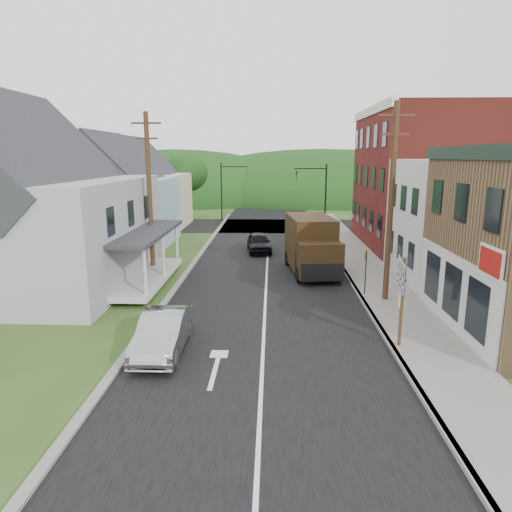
# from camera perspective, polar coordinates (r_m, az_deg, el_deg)

# --- Properties ---
(ground) EXTENTS (120.00, 120.00, 0.00)m
(ground) POSITION_cam_1_polar(r_m,az_deg,el_deg) (18.38, 1.02, -8.91)
(ground) COLOR #2D4719
(ground) RESTS_ON ground
(road) EXTENTS (9.00, 90.00, 0.02)m
(road) POSITION_cam_1_polar(r_m,az_deg,el_deg) (27.94, 1.39, -1.43)
(road) COLOR black
(road) RESTS_ON ground
(cross_road) EXTENTS (60.00, 9.00, 0.02)m
(cross_road) POSITION_cam_1_polar(r_m,az_deg,el_deg) (44.63, 1.64, 3.80)
(cross_road) COLOR black
(cross_road) RESTS_ON ground
(sidewalk_right) EXTENTS (2.80, 55.00, 0.15)m
(sidewalk_right) POSITION_cam_1_polar(r_m,az_deg,el_deg) (26.58, 14.17, -2.37)
(sidewalk_right) COLOR slate
(sidewalk_right) RESTS_ON ground
(curb_right) EXTENTS (0.20, 55.00, 0.15)m
(curb_right) POSITION_cam_1_polar(r_m,az_deg,el_deg) (26.33, 11.30, -2.37)
(curb_right) COLOR slate
(curb_right) RESTS_ON ground
(curb_left) EXTENTS (0.30, 55.00, 0.12)m
(curb_left) POSITION_cam_1_polar(r_m,az_deg,el_deg) (26.44, -8.80, -2.24)
(curb_left) COLOR slate
(curb_left) RESTS_ON ground
(storefront_white) EXTENTS (8.00, 7.00, 6.50)m
(storefront_white) POSITION_cam_1_polar(r_m,az_deg,el_deg) (27.19, 25.97, 3.90)
(storefront_white) COLOR silver
(storefront_white) RESTS_ON ground
(storefront_red) EXTENTS (8.00, 12.00, 10.00)m
(storefront_red) POSITION_cam_1_polar(r_m,az_deg,el_deg) (35.90, 20.15, 8.98)
(storefront_red) COLOR maroon
(storefront_red) RESTS_ON ground
(house_gray) EXTENTS (10.20, 12.24, 8.35)m
(house_gray) POSITION_cam_1_polar(r_m,az_deg,el_deg) (26.29, -25.98, 5.82)
(house_gray) COLOR #97999C
(house_gray) RESTS_ON ground
(house_blue) EXTENTS (7.14, 8.16, 7.28)m
(house_blue) POSITION_cam_1_polar(r_m,az_deg,el_deg) (36.06, -16.35, 7.16)
(house_blue) COLOR #93B5C8
(house_blue) RESTS_ON ground
(house_cream) EXTENTS (7.14, 8.16, 7.28)m
(house_cream) POSITION_cam_1_polar(r_m,az_deg,el_deg) (44.80, -13.37, 8.25)
(house_cream) COLOR beige
(house_cream) RESTS_ON ground
(utility_pole_right) EXTENTS (1.60, 0.26, 9.00)m
(utility_pole_right) POSITION_cam_1_polar(r_m,az_deg,el_deg) (21.39, 16.52, 6.47)
(utility_pole_right) COLOR #472D19
(utility_pole_right) RESTS_ON ground
(utility_pole_left) EXTENTS (1.60, 0.26, 9.00)m
(utility_pole_left) POSITION_cam_1_polar(r_m,az_deg,el_deg) (26.10, -13.16, 7.63)
(utility_pole_left) COLOR #472D19
(utility_pole_left) RESTS_ON ground
(traffic_signal_right) EXTENTS (2.87, 0.20, 6.00)m
(traffic_signal_right) POSITION_cam_1_polar(r_m,az_deg,el_deg) (40.93, 7.73, 8.20)
(traffic_signal_right) COLOR black
(traffic_signal_right) RESTS_ON ground
(traffic_signal_left) EXTENTS (2.87, 0.20, 6.00)m
(traffic_signal_left) POSITION_cam_1_polar(r_m,az_deg,el_deg) (47.93, -3.52, 8.89)
(traffic_signal_left) COLOR black
(traffic_signal_left) RESTS_ON ground
(tree_left_b) EXTENTS (4.80, 4.80, 6.94)m
(tree_left_b) POSITION_cam_1_polar(r_m,az_deg,el_deg) (33.91, -28.92, 7.85)
(tree_left_b) COLOR #382616
(tree_left_b) RESTS_ON ground
(tree_left_c) EXTENTS (5.80, 5.80, 8.41)m
(tree_left_c) POSITION_cam_1_polar(r_m,az_deg,el_deg) (41.84, -25.86, 10.18)
(tree_left_c) COLOR #382616
(tree_left_c) RESTS_ON ground
(tree_left_d) EXTENTS (4.80, 4.80, 6.94)m
(tree_left_d) POSITION_cam_1_polar(r_m,az_deg,el_deg) (50.02, -8.82, 10.21)
(tree_left_d) COLOR #382616
(tree_left_d) RESTS_ON ground
(forested_ridge) EXTENTS (90.00, 30.00, 16.00)m
(forested_ridge) POSITION_cam_1_polar(r_m,az_deg,el_deg) (72.43, 1.80, 7.12)
(forested_ridge) COLOR black
(forested_ridge) RESTS_ON ground
(silver_sedan) EXTENTS (1.53, 4.23, 1.39)m
(silver_sedan) POSITION_cam_1_polar(r_m,az_deg,el_deg) (16.31, -11.54, -9.40)
(silver_sedan) COLOR #9D9DA2
(silver_sedan) RESTS_ON ground
(dark_sedan) EXTENTS (1.99, 4.08, 1.34)m
(dark_sedan) POSITION_cam_1_polar(r_m,az_deg,el_deg) (32.32, 0.37, 1.69)
(dark_sedan) COLOR black
(dark_sedan) RESTS_ON ground
(delivery_van) EXTENTS (2.98, 6.02, 3.24)m
(delivery_van) POSITION_cam_1_polar(r_m,az_deg,el_deg) (26.49, 6.97, 1.34)
(delivery_van) COLOR black
(delivery_van) RESTS_ON ground
(route_sign_cluster) EXTENTS (0.32, 1.80, 3.16)m
(route_sign_cluster) POSITION_cam_1_polar(r_m,az_deg,el_deg) (16.50, 17.72, -3.96)
(route_sign_cluster) COLOR #472D19
(route_sign_cluster) RESTS_ON sidewalk_right
(warning_sign) EXTENTS (0.24, 0.59, 2.27)m
(warning_sign) POSITION_cam_1_polar(r_m,az_deg,el_deg) (22.43, 13.54, -1.04)
(warning_sign) COLOR black
(warning_sign) RESTS_ON sidewalk_right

